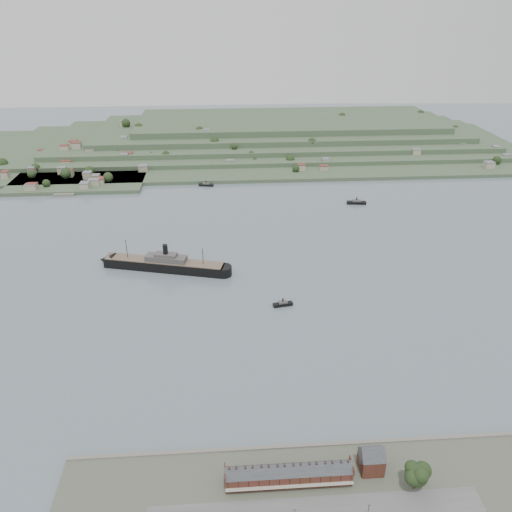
{
  "coord_description": "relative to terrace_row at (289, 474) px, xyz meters",
  "views": [
    {
      "loc": [
        -34.34,
        -314.26,
        190.49
      ],
      "look_at": [
        -10.39,
        30.0,
        10.42
      ],
      "focal_mm": 35.0,
      "sensor_mm": 36.0,
      "label": 1
    }
  ],
  "objects": [
    {
      "name": "ground",
      "position": [
        10.0,
        168.02,
        -6.84
      ],
      "size": [
        1400.0,
        1400.0,
        0.0
      ],
      "primitive_type": "plane",
      "color": "slate",
      "rests_on": "ground"
    },
    {
      "name": "fig_tree",
      "position": [
        54.28,
        -6.83,
        3.59
      ],
      "size": [
        12.38,
        10.72,
        13.82
      ],
      "color": "#3A271A",
      "rests_on": "ground"
    },
    {
      "name": "far_peninsula",
      "position": [
        37.91,
        561.12,
        5.04
      ],
      "size": [
        760.0,
        309.0,
        30.0
      ],
      "color": "#395035",
      "rests_on": "ground"
    },
    {
      "name": "ferry_east",
      "position": [
        112.65,
        327.19,
        -5.07
      ],
      "size": [
        20.15,
        7.72,
        7.37
      ],
      "color": "black",
      "rests_on": "ground"
    },
    {
      "name": "ferry_west",
      "position": [
        -43.33,
        393.02,
        -5.33
      ],
      "size": [
        17.23,
        7.37,
        6.26
      ],
      "color": "black",
      "rests_on": "ground"
    },
    {
      "name": "tugboat",
      "position": [
        14.36,
        142.21,
        -5.33
      ],
      "size": [
        14.2,
        5.95,
        6.2
      ],
      "color": "black",
      "rests_on": "ground"
    },
    {
      "name": "terrace_row",
      "position": [
        0.0,
        0.0,
        0.0
      ],
      "size": [
        55.6,
        9.8,
        11.07
      ],
      "color": "#4A291A",
      "rests_on": "ground"
    },
    {
      "name": "steamship",
      "position": [
        -74.75,
        200.7,
        -2.03
      ],
      "size": [
        106.75,
        38.02,
        26.03
      ],
      "color": "black",
      "rests_on": "ground"
    },
    {
      "name": "gabled_building",
      "position": [
        37.5,
        4.02,
        1.34
      ],
      "size": [
        10.4,
        10.18,
        14.09
      ],
      "color": "#4A291A",
      "rests_on": "ground"
    }
  ]
}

